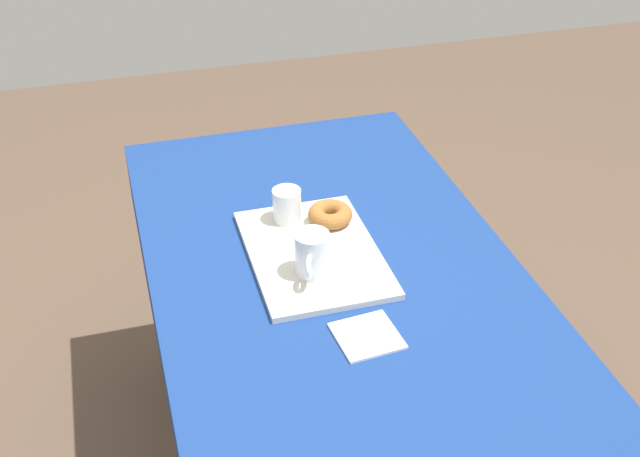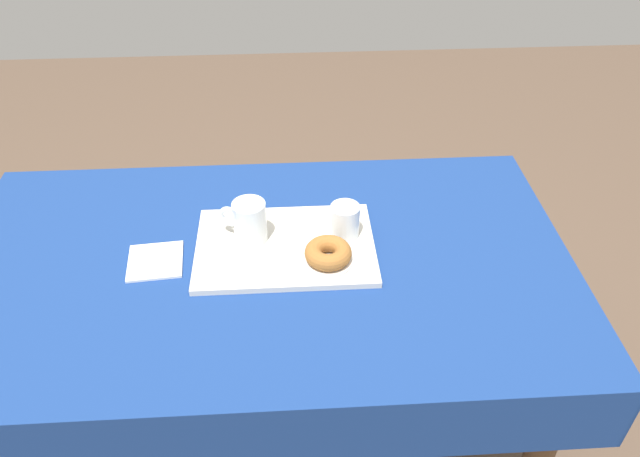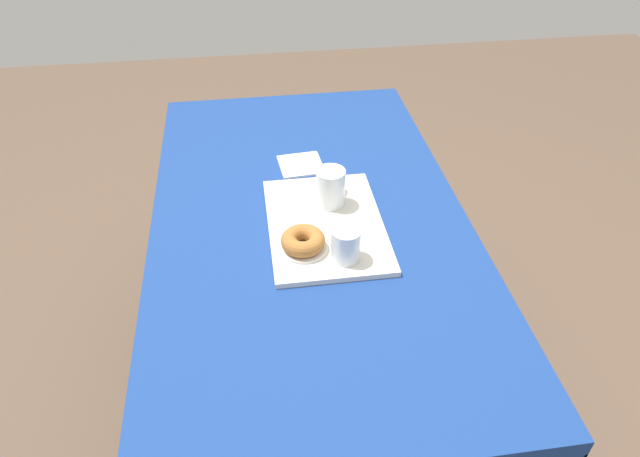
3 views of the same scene
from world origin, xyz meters
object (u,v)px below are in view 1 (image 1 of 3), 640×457
at_px(dining_table, 334,303).
at_px(donut_plate_left, 330,223).
at_px(tea_mug_left, 312,255).
at_px(sugar_donut_left, 330,214).
at_px(water_glass_near, 287,207).
at_px(paper_napkin, 367,336).
at_px(serving_tray, 313,253).

bearing_deg(dining_table, donut_plate_left, -12.61).
height_order(dining_table, donut_plate_left, donut_plate_left).
xyz_separation_m(tea_mug_left, sugar_donut_left, (0.17, -0.09, -0.02)).
relative_size(water_glass_near, sugar_donut_left, 0.78).
distance_m(dining_table, sugar_donut_left, 0.21).
distance_m(sugar_donut_left, paper_napkin, 0.39).
relative_size(serving_tray, paper_napkin, 3.36).
xyz_separation_m(donut_plate_left, sugar_donut_left, (0.00, 0.00, 0.02)).
height_order(dining_table, paper_napkin, paper_napkin).
bearing_deg(donut_plate_left, dining_table, 167.39).
bearing_deg(paper_napkin, serving_tray, 5.52).
relative_size(dining_table, paper_napkin, 11.59).
height_order(donut_plate_left, paper_napkin, donut_plate_left).
bearing_deg(serving_tray, sugar_donut_left, -35.50).
xyz_separation_m(dining_table, tea_mug_left, (-0.02, 0.06, 0.16)).
xyz_separation_m(tea_mug_left, donut_plate_left, (0.17, -0.09, -0.04)).
height_order(water_glass_near, sugar_donut_left, water_glass_near).
xyz_separation_m(serving_tray, water_glass_near, (0.14, 0.03, 0.04)).
distance_m(tea_mug_left, donut_plate_left, 0.20).
bearing_deg(sugar_donut_left, serving_tray, 144.50).
bearing_deg(water_glass_near, dining_table, -162.86).
bearing_deg(tea_mug_left, donut_plate_left, -27.97).
relative_size(tea_mug_left, paper_napkin, 0.92).
distance_m(dining_table, tea_mug_left, 0.17).
xyz_separation_m(serving_tray, sugar_donut_left, (0.09, -0.07, 0.03)).
bearing_deg(water_glass_near, paper_napkin, -172.85).
relative_size(serving_tray, sugar_donut_left, 3.92).
bearing_deg(tea_mug_left, paper_napkin, -165.93).
distance_m(serving_tray, tea_mug_left, 0.10).
bearing_deg(paper_napkin, water_glass_near, 7.15).
height_order(sugar_donut_left, paper_napkin, sugar_donut_left).
relative_size(dining_table, donut_plate_left, 12.77).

